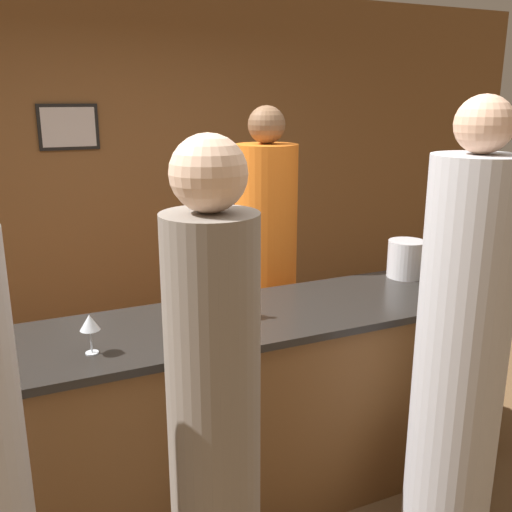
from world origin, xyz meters
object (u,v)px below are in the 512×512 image
at_px(guest_0, 460,361).
at_px(guest_2, 214,441).
at_px(wine_bottle_1, 187,306).
at_px(ice_bucket, 406,259).
at_px(bartender, 266,281).
at_px(wine_bottle_0, 218,292).

relative_size(guest_0, guest_2, 1.06).
xyz_separation_m(wine_bottle_1, ice_bucket, (1.35, 0.23, -0.00)).
bearing_deg(bartender, guest_0, 100.07).
distance_m(wine_bottle_1, ice_bucket, 1.37).
xyz_separation_m(guest_0, ice_bucket, (0.39, 0.85, 0.17)).
bearing_deg(wine_bottle_1, wine_bottle_0, 23.07).
xyz_separation_m(guest_2, ice_bucket, (1.48, 0.93, 0.20)).
xyz_separation_m(bartender, guest_2, (-0.86, -1.44, -0.00)).
relative_size(wine_bottle_1, ice_bucket, 1.36).
relative_size(guest_2, ice_bucket, 8.98).
height_order(wine_bottle_0, wine_bottle_1, wine_bottle_0).
bearing_deg(bartender, ice_bucket, 141.26).
distance_m(wine_bottle_0, wine_bottle_1, 0.19).
relative_size(bartender, guest_2, 1.03).
height_order(wine_bottle_1, ice_bucket, wine_bottle_1).
bearing_deg(ice_bucket, guest_0, -114.56).
bearing_deg(ice_bucket, bartender, 141.26).
distance_m(guest_2, wine_bottle_0, 0.86).
bearing_deg(ice_bucket, guest_2, -147.92).
relative_size(guest_0, wine_bottle_0, 6.38).
bearing_deg(guest_2, bartender, 59.21).
bearing_deg(bartender, guest_2, 59.21).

